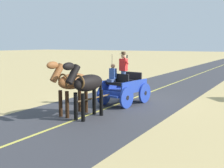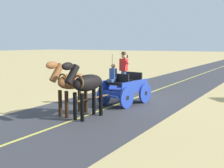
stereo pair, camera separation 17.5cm
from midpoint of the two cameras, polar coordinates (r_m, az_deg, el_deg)
name	(u,v)px [view 2 (the right image)]	position (r m, az deg, el deg)	size (l,w,h in m)	color
ground_plane	(129,100)	(14.48, 3.83, -3.28)	(200.00, 200.00, 0.00)	tan
road_surface	(129,100)	(14.48, 3.83, -3.26)	(5.80, 160.00, 0.01)	#38383D
road_centre_stripe	(129,100)	(14.48, 3.83, -3.24)	(0.12, 160.00, 0.00)	#DBCC4C
horse_drawn_carriage	(124,87)	(13.43, 2.82, -0.63)	(1.70, 4.51, 2.50)	#1E3899
horse_near_side	(86,84)	(10.78, -4.79, -0.06)	(0.70, 2.14, 2.21)	black
horse_off_side	(71,82)	(11.36, -7.84, 0.31)	(0.72, 2.14, 2.21)	brown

